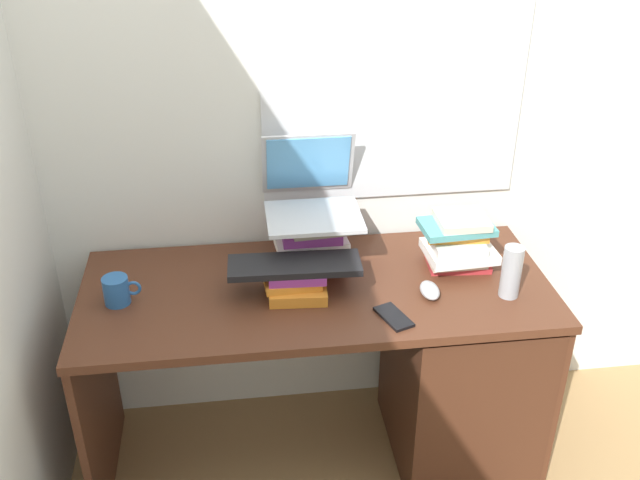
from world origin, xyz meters
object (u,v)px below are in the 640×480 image
Objects in this scene: book_stack_keyboard_riser at (296,281)px; book_stack_side at (458,242)px; water_bottle at (511,272)px; laptop at (311,194)px; cell_phone at (394,317)px; desk at (428,364)px; book_stack_tall at (315,243)px; computer_mouse at (430,290)px; mug at (117,290)px; keyboard at (295,265)px.

book_stack_keyboard_riser is 0.81× the size of book_stack_side.
book_stack_keyboard_riser is at bearing -170.54° from book_stack_side.
book_stack_keyboard_riser is 0.68m from water_bottle.
cell_phone is (0.20, -0.41, -0.23)m from laptop.
desk is 0.60m from book_stack_tall.
computer_mouse reaches higher than cell_phone.
book_stack_tall reaches higher than mug.
cell_phone is (-0.18, -0.18, 0.35)m from desk.
laptop is 0.70m from mug.
book_stack_tall is 0.65m from water_bottle.
book_stack_keyboard_riser is 0.31m from laptop.
laptop reaches higher than water_bottle.
laptop is (-0.00, 0.07, 0.15)m from book_stack_tall.
laptop reaches higher than cell_phone.
water_bottle is at bearing -26.85° from desk.
book_stack_keyboard_riser is 0.34m from cell_phone.
computer_mouse is at bearing 172.55° from water_bottle.
keyboard is 0.44m from computer_mouse.
desk is 0.73m from laptop.
desk is 14.74× the size of computer_mouse.
keyboard reaches higher than computer_mouse.
book_stack_tall is at bearing 100.40° from cell_phone.
computer_mouse is 0.26m from water_bottle.
computer_mouse is at bearing -40.63° from laptop.
book_stack_side reaches higher than cell_phone.
book_stack_keyboard_riser is 0.57m from book_stack_side.
water_bottle is 1.29× the size of cell_phone.
cell_phone is at bearing -12.96° from mug.
laptop is at bearing 72.14° from keyboard.
keyboard is 0.56m from mug.
cell_phone is at bearing -32.58° from book_stack_keyboard_riser.
mug is 0.86m from cell_phone.
book_stack_side is at bearing -7.66° from book_stack_tall.
mug is (-0.98, 0.08, 0.03)m from computer_mouse.
book_stack_tall is 0.40m from cell_phone.
keyboard is (-0.56, -0.09, 0.01)m from book_stack_side.
laptop is 2.40× the size of cell_phone.
book_stack_tall is 0.97× the size of book_stack_side.
mug is at bearing -167.40° from book_stack_tall.
desk is 3.65× the size of keyboard.
laptop is 3.14× the size of computer_mouse.
computer_mouse is 0.18m from cell_phone.
mug is 1.24m from water_bottle.
desk is at bearing -0.60° from mug.
laptop is (-0.39, 0.22, 0.58)m from desk.
water_bottle is (0.25, -0.03, 0.07)m from computer_mouse.
mug reaches higher than cell_phone.
desk is 7.32× the size of book_stack_keyboard_riser.
keyboard reaches higher than cell_phone.
book_stack_tall is at bearing 156.41° from water_bottle.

